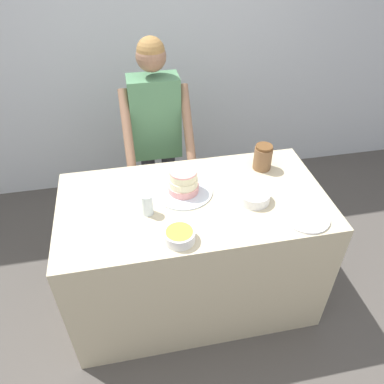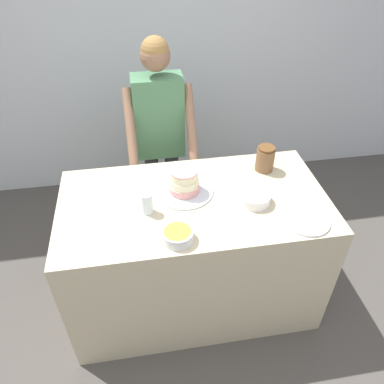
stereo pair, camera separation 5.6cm
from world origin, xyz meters
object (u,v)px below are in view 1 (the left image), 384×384
Objects in this scene: frosting_bowl_pink at (254,196)px; cake at (183,183)px; drinking_glass at (147,204)px; person_baker at (156,128)px; stoneware_jar at (263,157)px; ceramic_plate at (307,218)px; frosting_bowl_orange at (179,235)px.

cake is at bearing 157.67° from frosting_bowl_pink.
frosting_bowl_pink is 0.62m from drinking_glass.
person_baker is 9.66× the size of stoneware_jar.
ceramic_plate is at bearing -81.04° from stoneware_jar.
stoneware_jar reaches higher than drinking_glass.
person_baker reaches higher than frosting_bowl_orange.
drinking_glass is 0.88m from ceramic_plate.
person_baker is 0.93m from frosting_bowl_pink.
person_baker reaches higher than drinking_glass.
drinking_glass is at bearing 179.07° from frosting_bowl_pink.
frosting_bowl_orange is at bearing -178.13° from ceramic_plate.
drinking_glass is (-0.14, 0.24, 0.03)m from frosting_bowl_orange.
frosting_bowl_pink is (0.47, -0.80, -0.06)m from person_baker.
person_baker is at bearing 79.58° from drinking_glass.
frosting_bowl_pink is (0.39, -0.16, -0.03)m from cake.
stoneware_jar is at bearing -38.39° from person_baker.
frosting_bowl_orange is 0.28m from drinking_glass.
drinking_glass is (-0.23, -0.15, 0.00)m from cake.
cake reaches higher than frosting_bowl_orange.
frosting_bowl_pink is at bearing -0.93° from drinking_glass.
stoneware_jar is (0.55, 0.15, 0.02)m from cake.
frosting_bowl_pink is at bearing -59.63° from person_baker.
stoneware_jar is at bearing 62.92° from frosting_bowl_pink.
stoneware_jar is (0.16, 0.31, 0.05)m from frosting_bowl_pink.
drinking_glass is at bearing 165.82° from ceramic_plate.
frosting_bowl_orange is 1.28× the size of drinking_glass.
drinking_glass is 0.51× the size of ceramic_plate.
person_baker reaches higher than stoneware_jar.
drinking_glass is (-0.62, 0.01, 0.03)m from frosting_bowl_pink.
frosting_bowl_pink is 0.35m from stoneware_jar.
frosting_bowl_orange is 0.53m from frosting_bowl_pink.
stoneware_jar reaches higher than frosting_bowl_pink.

